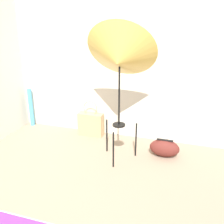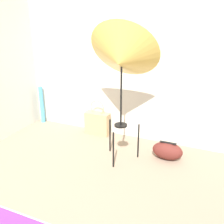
{
  "view_description": "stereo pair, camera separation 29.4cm",
  "coord_description": "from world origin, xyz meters",
  "px_view_note": "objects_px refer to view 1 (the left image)",
  "views": [
    {
      "loc": [
        0.96,
        -1.11,
        1.74
      ],
      "look_at": [
        0.12,
        1.51,
        0.71
      ],
      "focal_mm": 42.0,
      "sensor_mm": 36.0,
      "label": 1
    },
    {
      "loc": [
        1.23,
        -1.01,
        1.74
      ],
      "look_at": [
        0.12,
        1.51,
        0.71
      ],
      "focal_mm": 42.0,
      "sensor_mm": 36.0,
      "label": 2
    }
  ],
  "objects_px": {
    "paper_roll": "(31,107)",
    "photo_umbrella": "(120,57)",
    "tote_bag": "(91,124)",
    "duffel_bag": "(164,148)"
  },
  "relations": [
    {
      "from": "paper_roll",
      "to": "tote_bag",
      "type": "bearing_deg",
      "value": -2.8
    },
    {
      "from": "tote_bag",
      "to": "paper_roll",
      "type": "xyz_separation_m",
      "value": [
        -1.07,
        0.05,
        0.13
      ]
    },
    {
      "from": "tote_bag",
      "to": "duffel_bag",
      "type": "bearing_deg",
      "value": -15.03
    },
    {
      "from": "photo_umbrella",
      "to": "paper_roll",
      "type": "relative_size",
      "value": 2.72
    },
    {
      "from": "paper_roll",
      "to": "photo_umbrella",
      "type": "bearing_deg",
      "value": -19.36
    },
    {
      "from": "tote_bag",
      "to": "duffel_bag",
      "type": "height_order",
      "value": "tote_bag"
    },
    {
      "from": "photo_umbrella",
      "to": "paper_roll",
      "type": "height_order",
      "value": "photo_umbrella"
    },
    {
      "from": "tote_bag",
      "to": "duffel_bag",
      "type": "relative_size",
      "value": 1.41
    },
    {
      "from": "photo_umbrella",
      "to": "tote_bag",
      "type": "xyz_separation_m",
      "value": [
        -0.6,
        0.53,
        -1.11
      ]
    },
    {
      "from": "photo_umbrella",
      "to": "paper_roll",
      "type": "bearing_deg",
      "value": 160.64
    }
  ]
}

